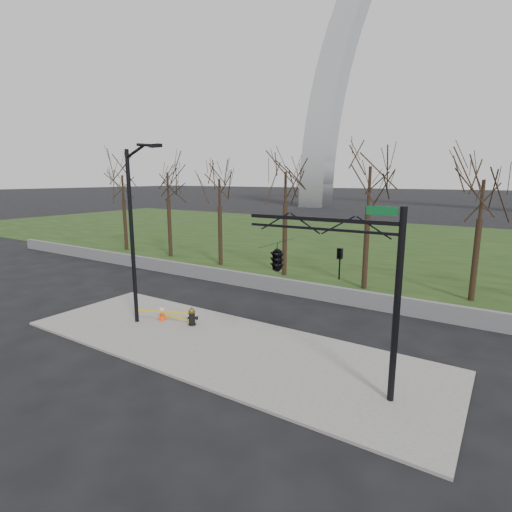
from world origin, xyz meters
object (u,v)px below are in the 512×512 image
Objects in this scene: fire_hydrant at (192,317)px; traffic_signal_mast at (298,259)px; traffic_cone at (162,312)px; street_light at (134,225)px.

traffic_signal_mast is at bearing -31.94° from fire_hydrant.
fire_hydrant is at bearing 7.67° from traffic_cone.
street_light reaches higher than traffic_cone.
fire_hydrant is 1.72m from traffic_cone.
fire_hydrant is 7.26m from traffic_signal_mast.
traffic_signal_mast is (6.09, -1.48, 3.66)m from fire_hydrant.
street_light is (-2.29, -1.09, 4.20)m from fire_hydrant.
fire_hydrant is at bearing 30.79° from street_light.
street_light is at bearing -124.11° from traffic_cone.
traffic_cone is 0.09× the size of street_light.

